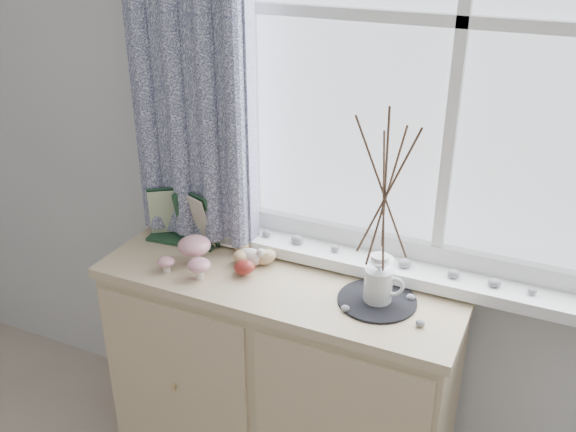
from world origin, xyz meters
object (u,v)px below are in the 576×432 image
(sideboard, at_px, (280,380))
(twig_pitcher, at_px, (385,189))
(toadstool_cluster, at_px, (192,252))
(botanical_book, at_px, (177,218))

(sideboard, height_order, twig_pitcher, twig_pitcher)
(toadstool_cluster, xyz_separation_m, twig_pitcher, (0.61, 0.06, 0.31))
(toadstool_cluster, bearing_deg, botanical_book, 137.98)
(sideboard, height_order, botanical_book, botanical_book)
(botanical_book, height_order, twig_pitcher, twig_pitcher)
(botanical_book, relative_size, twig_pitcher, 0.45)
(toadstool_cluster, relative_size, twig_pitcher, 0.29)
(sideboard, xyz_separation_m, botanical_book, (-0.42, 0.05, 0.53))
(toadstool_cluster, distance_m, twig_pitcher, 0.69)
(botanical_book, bearing_deg, twig_pitcher, -10.38)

